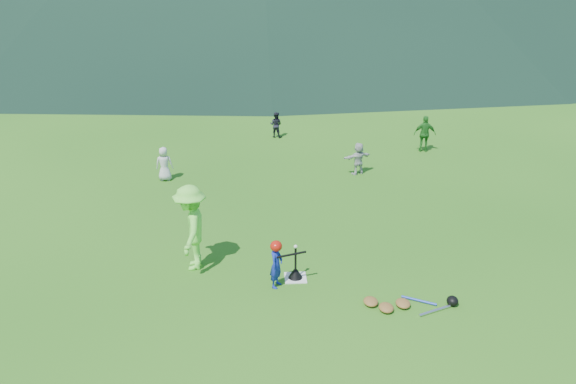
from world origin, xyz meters
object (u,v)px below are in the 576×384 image
at_px(fielder_a, 164,164).
at_px(adult_coach, 191,228).
at_px(fielder_d, 358,158).
at_px(fielder_c, 425,134).
at_px(equipment_pile, 403,304).
at_px(batter_child, 276,265).
at_px(batting_tee, 295,273).
at_px(home_plate, 295,278).
at_px(fielder_b, 276,125).

bearing_deg(fielder_a, adult_coach, 103.24).
bearing_deg(fielder_d, fielder_a, -21.20).
bearing_deg(fielder_c, equipment_pile, 80.62).
bearing_deg(fielder_c, fielder_d, 46.58).
height_order(batter_child, batting_tee, batter_child).
distance_m(fielder_d, equipment_pile, 7.18).
height_order(fielder_a, equipment_pile, fielder_a).
relative_size(home_plate, fielder_b, 0.47).
relative_size(fielder_a, fielder_b, 1.07).
relative_size(fielder_a, equipment_pile, 0.57).
xyz_separation_m(fielder_b, fielder_c, (4.99, -1.98, 0.15)).
bearing_deg(fielder_b, equipment_pile, 120.78).
height_order(adult_coach, batting_tee, adult_coach).
bearing_deg(home_plate, fielder_c, 58.06).
distance_m(home_plate, fielder_a, 6.81).
xyz_separation_m(fielder_c, equipment_pile, (-3.04, -9.20, -0.56)).
xyz_separation_m(adult_coach, batting_tee, (2.14, -0.61, -0.80)).
xyz_separation_m(fielder_d, equipment_pile, (-0.40, -7.16, -0.43)).
relative_size(batting_tee, equipment_pile, 0.38).
bearing_deg(equipment_pile, fielder_a, 127.86).
xyz_separation_m(batter_child, fielder_b, (0.42, 10.30, -0.02)).
height_order(batter_child, fielder_c, fielder_c).
bearing_deg(equipment_pile, adult_coach, 156.74).
distance_m(fielder_a, fielder_b, 5.45).
distance_m(fielder_c, fielder_d, 3.34).
relative_size(batter_child, fielder_a, 0.97).
bearing_deg(fielder_b, batting_tee, 110.79).
bearing_deg(batter_child, adult_coach, 87.90).
bearing_deg(fielder_c, home_plate, 67.00).
height_order(fielder_d, batting_tee, fielder_d).
distance_m(fielder_a, fielder_d, 5.84).
distance_m(home_plate, batter_child, 0.69).
bearing_deg(adult_coach, batter_child, 64.51).
xyz_separation_m(fielder_a, fielder_b, (3.49, 4.18, -0.04)).
xyz_separation_m(batting_tee, equipment_pile, (1.97, -1.16, -0.06)).
bearing_deg(equipment_pile, batting_tee, 149.57).
relative_size(fielder_a, fielder_d, 1.02).
xyz_separation_m(adult_coach, equipment_pile, (4.11, -1.77, -0.86)).
bearing_deg(fielder_b, fielder_a, 71.06).
distance_m(home_plate, equipment_pile, 2.28).
relative_size(batter_child, fielder_b, 1.04).
bearing_deg(equipment_pile, fielder_b, 99.89).
relative_size(adult_coach, equipment_pile, 1.03).
bearing_deg(home_plate, fielder_d, 68.46).
height_order(home_plate, equipment_pile, equipment_pile).
height_order(fielder_c, batting_tee, fielder_c).
height_order(adult_coach, fielder_b, adult_coach).
height_order(batter_child, fielder_b, batter_child).
xyz_separation_m(batter_child, adult_coach, (-1.74, 0.89, 0.44)).
bearing_deg(adult_coach, fielder_d, 141.57).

